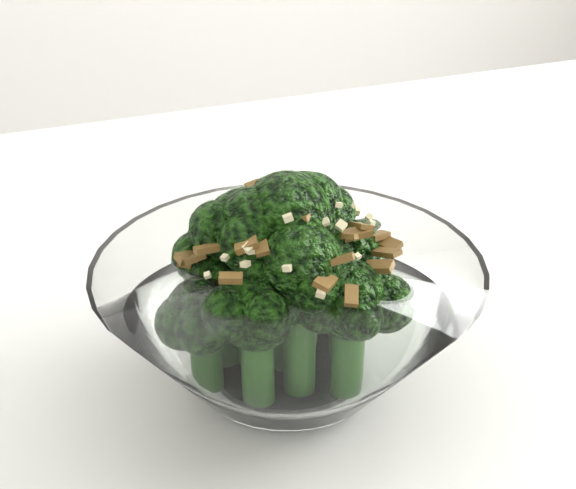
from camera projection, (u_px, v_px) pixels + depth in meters
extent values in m
cube|color=white|center=(314.00, 325.00, 0.53)|extent=(1.30, 0.95, 0.04)
cylinder|color=white|center=(551.00, 338.00, 1.17)|extent=(0.04, 0.04, 0.71)
cylinder|color=white|center=(288.00, 376.00, 0.45)|extent=(0.08, 0.08, 0.01)
cylinder|color=#215015|center=(250.00, 308.00, 0.43)|extent=(0.02, 0.02, 0.07)
sphere|color=#1A450C|center=(248.00, 232.00, 0.41)|extent=(0.05, 0.05, 0.05)
cylinder|color=#215015|center=(348.00, 357.00, 0.41)|extent=(0.02, 0.02, 0.05)
sphere|color=#1A450C|center=(350.00, 300.00, 0.39)|extent=(0.04, 0.04, 0.04)
cylinder|color=#215015|center=(224.00, 321.00, 0.44)|extent=(0.02, 0.02, 0.05)
sphere|color=#1A450C|center=(221.00, 264.00, 0.42)|extent=(0.04, 0.04, 0.04)
cylinder|color=#215015|center=(304.00, 289.00, 0.45)|extent=(0.02, 0.02, 0.07)
sphere|color=#1A450C|center=(304.00, 213.00, 0.42)|extent=(0.04, 0.04, 0.04)
cylinder|color=#215015|center=(300.00, 339.00, 0.41)|extent=(0.02, 0.02, 0.07)
sphere|color=#1A450C|center=(300.00, 264.00, 0.39)|extent=(0.04, 0.04, 0.04)
cylinder|color=#215015|center=(345.00, 299.00, 0.47)|extent=(0.02, 0.02, 0.04)
sphere|color=#1A450C|center=(346.00, 256.00, 0.45)|extent=(0.04, 0.04, 0.04)
cylinder|color=#215015|center=(277.00, 294.00, 0.47)|extent=(0.02, 0.02, 0.04)
sphere|color=#1A450C|center=(277.00, 250.00, 0.46)|extent=(0.04, 0.04, 0.04)
cylinder|color=#215015|center=(258.00, 367.00, 0.40)|extent=(0.02, 0.02, 0.05)
sphere|color=#1A450C|center=(257.00, 312.00, 0.39)|extent=(0.04, 0.04, 0.04)
cylinder|color=#215015|center=(207.00, 360.00, 0.42)|extent=(0.02, 0.02, 0.04)
sphere|color=#1A450C|center=(204.00, 315.00, 0.40)|extent=(0.04, 0.04, 0.04)
cylinder|color=#215015|center=(345.00, 316.00, 0.44)|extent=(0.02, 0.02, 0.05)
sphere|color=#1A450C|center=(348.00, 257.00, 0.42)|extent=(0.04, 0.04, 0.04)
cylinder|color=#215015|center=(288.00, 305.00, 0.42)|extent=(0.02, 0.02, 0.08)
sphere|color=#1A450C|center=(288.00, 218.00, 0.40)|extent=(0.05, 0.05, 0.05)
cube|color=olive|center=(389.00, 244.00, 0.41)|extent=(0.01, 0.02, 0.01)
cube|color=olive|center=(247.00, 245.00, 0.38)|extent=(0.01, 0.01, 0.01)
cube|color=olive|center=(361.00, 226.00, 0.40)|extent=(0.01, 0.02, 0.01)
cube|color=olive|center=(209.00, 238.00, 0.40)|extent=(0.01, 0.01, 0.01)
cube|color=olive|center=(351.00, 296.00, 0.37)|extent=(0.01, 0.01, 0.01)
cube|color=olive|center=(335.00, 207.00, 0.44)|extent=(0.01, 0.01, 0.01)
cube|color=olive|center=(271.00, 182.00, 0.39)|extent=(0.01, 0.01, 0.01)
cube|color=olive|center=(333.00, 204.00, 0.45)|extent=(0.01, 0.01, 0.00)
cube|color=olive|center=(343.00, 211.00, 0.45)|extent=(0.01, 0.01, 0.01)
cube|color=olive|center=(208.00, 249.00, 0.39)|extent=(0.01, 0.01, 0.00)
cube|color=olive|center=(378.00, 236.00, 0.41)|extent=(0.01, 0.01, 0.01)
cube|color=olive|center=(339.00, 260.00, 0.37)|extent=(0.02, 0.01, 0.01)
cube|color=olive|center=(262.00, 247.00, 0.38)|extent=(0.01, 0.01, 0.01)
cube|color=olive|center=(189.00, 257.00, 0.40)|extent=(0.02, 0.01, 0.01)
cube|color=olive|center=(185.00, 261.00, 0.40)|extent=(0.01, 0.01, 0.00)
cube|color=olive|center=(228.00, 216.00, 0.43)|extent=(0.02, 0.01, 0.01)
cube|color=olive|center=(261.00, 210.00, 0.39)|extent=(0.01, 0.01, 0.01)
cube|color=olive|center=(353.00, 236.00, 0.39)|extent=(0.01, 0.01, 0.01)
cube|color=olive|center=(231.00, 278.00, 0.37)|extent=(0.01, 0.01, 0.00)
cube|color=olive|center=(195.00, 258.00, 0.40)|extent=(0.01, 0.01, 0.01)
cube|color=olive|center=(212.00, 230.00, 0.41)|extent=(0.01, 0.01, 0.01)
cube|color=olive|center=(299.00, 218.00, 0.38)|extent=(0.01, 0.01, 0.01)
cube|color=olive|center=(356.00, 233.00, 0.39)|extent=(0.02, 0.01, 0.00)
cube|color=olive|center=(379.00, 267.00, 0.39)|extent=(0.02, 0.01, 0.01)
cube|color=olive|center=(273.00, 191.00, 0.43)|extent=(0.01, 0.01, 0.01)
cube|color=olive|center=(265.00, 196.00, 0.42)|extent=(0.01, 0.02, 0.01)
cube|color=olive|center=(348.00, 209.00, 0.43)|extent=(0.01, 0.01, 0.01)
cube|color=olive|center=(300.00, 190.00, 0.43)|extent=(0.01, 0.01, 0.00)
cube|color=olive|center=(275.00, 203.00, 0.39)|extent=(0.01, 0.01, 0.01)
cube|color=olive|center=(257.00, 190.00, 0.40)|extent=(0.01, 0.01, 0.01)
cube|color=olive|center=(282.00, 183.00, 0.40)|extent=(0.01, 0.01, 0.01)
cube|color=olive|center=(322.00, 197.00, 0.40)|extent=(0.01, 0.02, 0.01)
cube|color=olive|center=(325.00, 282.00, 0.37)|extent=(0.01, 0.01, 0.01)
cube|color=olive|center=(387.00, 252.00, 0.40)|extent=(0.01, 0.02, 0.01)
cube|color=beige|center=(248.00, 248.00, 0.37)|extent=(0.01, 0.01, 0.01)
cube|color=beige|center=(318.00, 196.00, 0.44)|extent=(0.00, 0.00, 0.00)
cube|color=beige|center=(245.00, 264.00, 0.37)|extent=(0.01, 0.01, 0.00)
cube|color=beige|center=(390.00, 252.00, 0.40)|extent=(0.01, 0.01, 0.00)
cube|color=beige|center=(370.00, 223.00, 0.42)|extent=(0.01, 0.01, 0.00)
cube|color=beige|center=(358.00, 256.00, 0.38)|extent=(0.00, 0.00, 0.00)
cube|color=beige|center=(341.00, 226.00, 0.39)|extent=(0.01, 0.01, 0.01)
cube|color=beige|center=(222.00, 240.00, 0.39)|extent=(0.00, 0.00, 0.00)
cube|color=beige|center=(288.00, 218.00, 0.38)|extent=(0.01, 0.01, 0.00)
cube|color=beige|center=(338.00, 205.00, 0.39)|extent=(0.00, 0.00, 0.00)
cube|color=beige|center=(288.00, 267.00, 0.37)|extent=(0.01, 0.01, 0.00)
cube|color=beige|center=(279.00, 178.00, 0.40)|extent=(0.01, 0.01, 0.00)
cube|color=beige|center=(369.00, 217.00, 0.42)|extent=(0.00, 0.00, 0.00)
cube|color=beige|center=(321.00, 293.00, 0.37)|extent=(0.01, 0.01, 0.00)
cube|color=beige|center=(342.00, 208.00, 0.43)|extent=(0.00, 0.00, 0.00)
cube|color=beige|center=(225.00, 258.00, 0.38)|extent=(0.01, 0.00, 0.00)
cube|color=beige|center=(214.00, 220.00, 0.41)|extent=(0.00, 0.00, 0.00)
cube|color=beige|center=(302.00, 193.00, 0.44)|extent=(0.00, 0.00, 0.00)
cube|color=beige|center=(252.00, 252.00, 0.37)|extent=(0.00, 0.00, 0.00)
cube|color=beige|center=(326.00, 222.00, 0.38)|extent=(0.00, 0.00, 0.00)
cube|color=beige|center=(355.00, 211.00, 0.44)|extent=(0.01, 0.01, 0.00)
cube|color=beige|center=(351.00, 206.00, 0.42)|extent=(0.01, 0.00, 0.00)
cube|color=beige|center=(277.00, 180.00, 0.41)|extent=(0.00, 0.00, 0.00)
cube|color=beige|center=(341.00, 209.00, 0.44)|extent=(0.00, 0.00, 0.00)
cube|color=beige|center=(309.00, 188.00, 0.40)|extent=(0.00, 0.00, 0.00)
cube|color=beige|center=(207.00, 275.00, 0.38)|extent=(0.00, 0.00, 0.00)
cube|color=beige|center=(261.00, 196.00, 0.39)|extent=(0.00, 0.00, 0.00)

